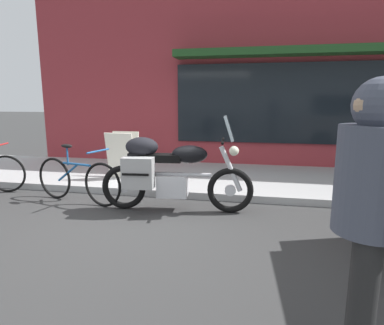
# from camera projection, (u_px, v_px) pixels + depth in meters

# --- Properties ---
(ground_plane) EXTENTS (80.00, 80.00, 0.00)m
(ground_plane) POSITION_uv_depth(u_px,v_px,m) (136.00, 221.00, 4.44)
(ground_plane) COLOR #333333
(touring_motorcycle) EXTENTS (2.26, 0.79, 1.41)m
(touring_motorcycle) POSITION_uv_depth(u_px,v_px,m) (167.00, 171.00, 4.76)
(touring_motorcycle) COLOR black
(touring_motorcycle) RESTS_ON ground_plane
(parked_bicycle) EXTENTS (1.66, 0.57, 0.94)m
(parked_bicycle) POSITION_uv_depth(u_px,v_px,m) (77.00, 179.00, 5.22)
(parked_bicycle) COLOR black
(parked_bicycle) RESTS_ON ground_plane
(pedestrian_walking) EXTENTS (0.50, 0.53, 1.73)m
(pedestrian_walking) POSITION_uv_depth(u_px,v_px,m) (371.00, 201.00, 1.70)
(pedestrian_walking) COLOR black
(pedestrian_walking) RESTS_ON ground_plane
(sandwich_board_sign) EXTENTS (0.55, 0.41, 0.89)m
(sandwich_board_sign) POSITION_uv_depth(u_px,v_px,m) (123.00, 155.00, 6.42)
(sandwich_board_sign) COLOR silver
(sandwich_board_sign) RESTS_ON sidewalk_curb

